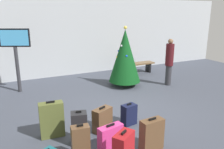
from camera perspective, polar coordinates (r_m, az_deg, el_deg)
The scene contains 13 objects.
ground_plane at distance 6.38m, azimuth 2.68°, elevation -9.33°, with size 16.00×16.00×0.00m, color #424754.
back_wall at distance 10.03m, azimuth -9.66°, elevation 9.30°, with size 16.00×0.20×3.27m, color #B7BCC1.
holiday_tree at distance 8.25m, azimuth 3.27°, elevation 4.72°, with size 1.16×1.16×2.21m.
flight_info_kiosk at distance 8.18m, azimuth -23.26°, elevation 6.31°, with size 0.96×0.50×2.17m.
waiting_bench at distance 10.23m, azimuth 6.51°, elevation 2.28°, with size 1.55×0.44×0.48m.
traveller_0 at distance 8.66m, azimuth 14.27°, elevation 3.36°, with size 0.42×0.42×1.75m.
suitcase_0 at distance 5.62m, azimuth 4.31°, elevation -10.05°, with size 0.39×0.29×0.55m.
suitcase_1 at distance 4.70m, azimuth 9.98°, elevation -14.76°, with size 0.49×0.24×0.69m.
suitcase_3 at distance 5.31m, azimuth -2.45°, elevation -11.33°, with size 0.52×0.40×0.60m.
suitcase_4 at distance 4.33m, azimuth -7.91°, elevation -17.02°, with size 0.35×0.23×0.75m.
suitcase_5 at distance 4.86m, azimuth -8.27°, elevation -13.26°, with size 0.38×0.33×0.74m.
suitcase_6 at distance 5.21m, azimuth -14.97°, elevation -10.97°, with size 0.53×0.27×0.83m.
suitcase_8 at distance 4.57m, azimuth -0.37°, elevation -16.03°, with size 0.53×0.27×0.61m.
Camera 1 is at (-2.78, -5.08, 2.67)m, focal length 36.19 mm.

